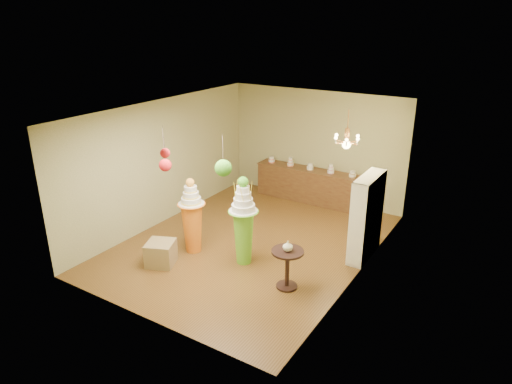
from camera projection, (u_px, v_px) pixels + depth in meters
The scene contains 17 objects.
floor at pixel (251, 243), 10.28m from camera, with size 6.50×6.50×0.00m, color brown.
ceiling at pixel (250, 111), 9.20m from camera, with size 6.50×6.50×0.00m, color silver.
wall_back at pixel (315, 146), 12.31m from camera, with size 5.00×0.04×3.00m, color tan.
wall_front at pixel (140, 239), 7.16m from camera, with size 5.00×0.04×3.00m, color tan.
wall_left at pixel (163, 162), 10.97m from camera, with size 0.04×6.50×3.00m, color tan.
wall_right at pixel (363, 204), 8.50m from camera, with size 0.04×6.50×3.00m, color tan.
pedestal_green at pixel (243, 226), 9.20m from camera, with size 0.71×0.71×1.88m.
pedestal_orange at pixel (192, 221), 9.71m from camera, with size 0.71×0.71×1.67m.
burlap_riser at pixel (161, 253), 9.33m from camera, with size 0.54×0.54×0.49m, color olive.
sideboard at pixel (309, 185), 12.46m from camera, with size 3.04×0.54×1.16m.
shelving_unit at pixel (367, 217), 9.43m from camera, with size 0.33×1.20×1.80m.
round_table at pixel (287, 264), 8.43m from camera, with size 0.79×0.79×0.77m.
vase at pixel (288, 246), 8.30m from camera, with size 0.19×0.19×0.20m, color #EBE7CB.
pom_red_left at pixel (165, 165), 8.21m from camera, with size 0.23×0.23×0.84m.
pom_green_mid at pixel (223, 168), 7.67m from camera, with size 0.29×0.29×0.75m.
pom_red_right at pixel (165, 153), 7.30m from camera, with size 0.16×0.16×0.35m.
chandelier at pixel (347, 142), 9.58m from camera, with size 0.69×0.69×0.85m.
Camera 1 is at (4.95, -7.72, 4.77)m, focal length 32.00 mm.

